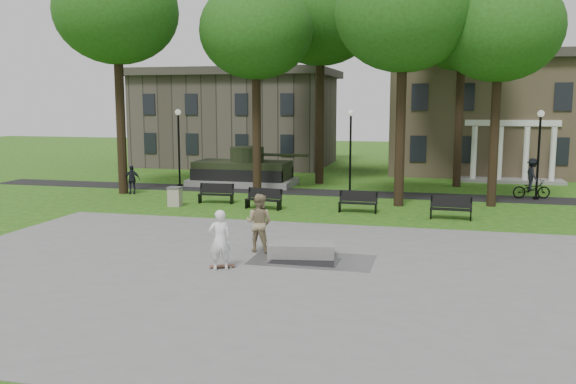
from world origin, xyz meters
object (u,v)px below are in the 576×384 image
park_bench_0 (216,193)px  concrete_block (301,250)px  cyclist (532,182)px  trash_bin (175,196)px  skateboarder (220,240)px  friend_watching (259,223)px

park_bench_0 → concrete_block: bearing=-59.6°
cyclist → trash_bin: (-17.63, -6.86, -0.40)m
skateboarder → trash_bin: bearing=-82.7°
concrete_block → trash_bin: trash_bin is taller
friend_watching → concrete_block: bearing=175.8°
skateboarder → cyclist: (11.32, 17.50, -0.07)m
cyclist → park_bench_0: bearing=97.4°
concrete_block → trash_bin: 11.87m
skateboarder → cyclist: size_ratio=0.87×
concrete_block → friend_watching: 1.79m
friend_watching → cyclist: (10.84, 14.94, -0.14)m
skateboarder → friend_watching: size_ratio=0.93×
concrete_block → skateboarder: skateboarder is taller
park_bench_0 → trash_bin: (-1.68, -1.37, -0.04)m
skateboarder → park_bench_0: size_ratio=1.03×
park_bench_0 → skateboarder: bearing=-72.8°
skateboarder → friend_watching: bearing=-124.0°
skateboarder → cyclist: cyclist is taller
trash_bin → friend_watching: bearing=-49.9°
cyclist → trash_bin: size_ratio=2.26×
skateboarder → park_bench_0: (-4.63, 12.01, -0.44)m
concrete_block → trash_bin: size_ratio=2.29×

